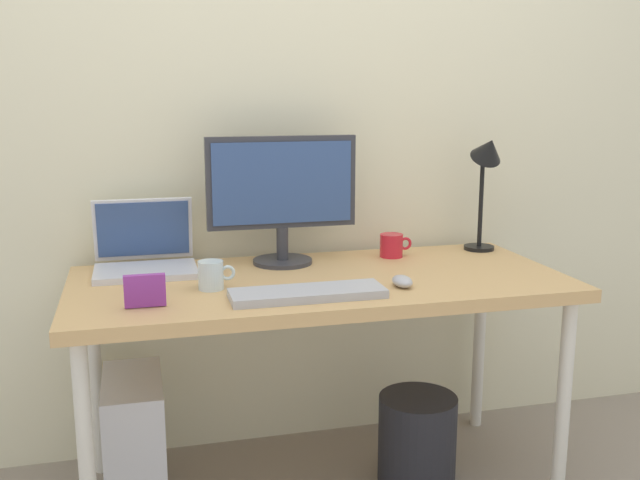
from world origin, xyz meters
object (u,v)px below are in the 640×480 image
Objects in this scene: keyboard at (308,293)px; photo_frame at (145,291)px; mouse at (402,281)px; glass_cup at (212,275)px; laptop at (145,253)px; coffee_mug at (392,245)px; desk_lamp at (487,167)px; wastebasket at (417,439)px; monitor at (282,192)px; computer_tower at (135,442)px; desk at (320,296)px.

photo_frame reaches higher than keyboard.
glass_cup is (-0.55, 0.12, 0.03)m from mouse.
laptop reaches higher than coffee_mug.
glass_cup is (-1.01, -0.26, -0.27)m from desk_lamp.
keyboard is at bearing -159.07° from wastebasket.
monitor is 0.75m from desk_lamp.
keyboard is 3.82× the size of coffee_mug.
computer_tower is at bearing 174.16° from wastebasket.
laptop reaches higher than mouse.
glass_cup is (-0.34, -0.05, 0.10)m from desk.
laptop reaches higher than photo_frame.
monitor is 0.43m from glass_cup.
desk is at bearing 66.43° from keyboard.
computer_tower is (-0.05, 0.24, -0.56)m from photo_frame.
monitor is at bearing -179.85° from coffee_mug.
monitor is 0.49m from laptop.
glass_cup is at bearing -21.42° from computer_tower.
desk_lamp is 0.91m from keyboard.
photo_frame is at bearing -170.38° from wastebasket.
desk_lamp is 1.08m from glass_cup.
mouse reaches higher than keyboard.
keyboard is 0.30m from mouse.
desk_lamp is at bearing 28.97° from keyboard.
keyboard is at bearing -113.57° from desk.
laptop is at bearing 179.26° from desk_lamp.
laptop is 0.62m from keyboard.
mouse is at bearing -14.90° from computer_tower.
coffee_mug is 0.94m from photo_frame.
desk_lamp is 1.04× the size of computer_tower.
coffee_mug is at bearing 45.96° from keyboard.
computer_tower is 1.40× the size of wastebasket.
coffee_mug is at bearing 34.12° from desk.
wastebasket is at bearing -88.52° from coffee_mug.
photo_frame is at bearing -161.32° from desk_lamp.
monitor is 0.94m from wastebasket.
coffee_mug reaches higher than computer_tower.
glass_cup is at bearing -171.58° from desk.
laptop is at bearing 151.77° from mouse.
wastebasket is at bearing -8.39° from desk.
coffee_mug is (0.39, 0.00, -0.20)m from monitor.
desk_lamp is 1.45× the size of wastebasket.
glass_cup reaches higher than wastebasket.
wastebasket is (0.91, -0.09, -0.06)m from computer_tower.
keyboard is at bearing -91.95° from monitor.
laptop is at bearing 135.21° from keyboard.
laptop is at bearing 88.88° from photo_frame.
desk is at bearing 141.57° from mouse.
desk is at bearing 171.61° from wastebasket.
keyboard is 4.89× the size of mouse.
monitor is at bearing 146.78° from wastebasket.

